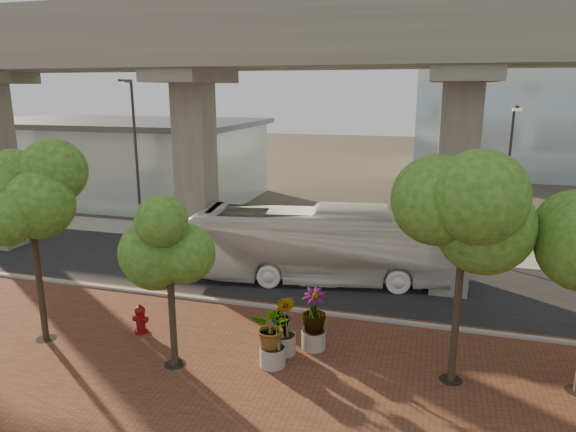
# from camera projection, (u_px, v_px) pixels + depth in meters

# --- Properties ---
(ground) EXTENTS (160.00, 160.00, 0.00)m
(ground) POSITION_uv_depth(u_px,v_px,m) (305.00, 293.00, 22.50)
(ground) COLOR #393629
(ground) RESTS_ON ground
(brick_plaza) EXTENTS (70.00, 13.00, 0.06)m
(brick_plaza) POSITION_uv_depth(u_px,v_px,m) (238.00, 394.00, 15.03)
(brick_plaza) COLOR brown
(brick_plaza) RESTS_ON ground
(asphalt_road) EXTENTS (90.00, 8.00, 0.04)m
(asphalt_road) POSITION_uv_depth(u_px,v_px,m) (315.00, 277.00, 24.36)
(asphalt_road) COLOR black
(asphalt_road) RESTS_ON ground
(curb_strip) EXTENTS (70.00, 0.25, 0.16)m
(curb_strip) POSITION_uv_depth(u_px,v_px,m) (293.00, 310.00, 20.62)
(curb_strip) COLOR #9E9B93
(curb_strip) RESTS_ON ground
(far_sidewalk) EXTENTS (90.00, 3.00, 0.06)m
(far_sidewalk) POSITION_uv_depth(u_px,v_px,m) (337.00, 244.00, 29.49)
(far_sidewalk) COLOR #9E9B93
(far_sidewalk) RESTS_ON ground
(transit_viaduct) EXTENTS (72.00, 5.60, 12.40)m
(transit_viaduct) POSITION_uv_depth(u_px,v_px,m) (318.00, 122.00, 22.62)
(transit_viaduct) COLOR gray
(transit_viaduct) RESTS_ON ground
(station_pavilion) EXTENTS (23.00, 13.00, 6.30)m
(station_pavilion) POSITION_uv_depth(u_px,v_px,m) (117.00, 158.00, 42.03)
(station_pavilion) COLOR silver
(station_pavilion) RESTS_ON ground
(transit_bus) EXTENTS (12.74, 4.88, 3.47)m
(transit_bus) POSITION_uv_depth(u_px,v_px,m) (324.00, 245.00, 23.61)
(transit_bus) COLOR silver
(transit_bus) RESTS_ON ground
(fire_hydrant) EXTENTS (0.54, 0.49, 1.09)m
(fire_hydrant) POSITION_uv_depth(u_px,v_px,m) (141.00, 319.00, 18.67)
(fire_hydrant) COLOR maroon
(fire_hydrant) RESTS_ON ground
(planter_front) EXTENTS (1.85, 1.85, 2.04)m
(planter_front) POSITION_uv_depth(u_px,v_px,m) (272.00, 330.00, 16.24)
(planter_front) COLOR #AAA69A
(planter_front) RESTS_ON ground
(planter_right) EXTENTS (2.02, 2.02, 2.16)m
(planter_right) POSITION_uv_depth(u_px,v_px,m) (314.00, 313.00, 17.32)
(planter_right) COLOR #9D968E
(planter_right) RESTS_ON ground
(planter_left) EXTENTS (1.91, 1.91, 2.10)m
(planter_left) POSITION_uv_depth(u_px,v_px,m) (283.00, 318.00, 17.03)
(planter_left) COLOR #A7A296
(planter_left) RESTS_ON ground
(street_tree_far_west) EXTENTS (4.01, 4.01, 7.03)m
(street_tree_far_west) POSITION_uv_depth(u_px,v_px,m) (29.00, 197.00, 17.05)
(street_tree_far_west) COLOR #423526
(street_tree_far_west) RESTS_ON ground
(street_tree_near_west) EXTENTS (3.65, 3.65, 5.76)m
(street_tree_near_west) POSITION_uv_depth(u_px,v_px,m) (168.00, 244.00, 15.62)
(street_tree_near_west) COLOR #423526
(street_tree_near_west) RESTS_ON ground
(street_tree_near_east) EXTENTS (4.32, 4.32, 7.46)m
(street_tree_near_east) POSITION_uv_depth(u_px,v_px,m) (466.00, 206.00, 14.38)
(street_tree_near_east) COLOR #423526
(street_tree_near_east) RESTS_ON ground
(streetlamp_west) EXTENTS (0.46, 1.33, 9.20)m
(streetlamp_west) POSITION_uv_depth(u_px,v_px,m) (135.00, 149.00, 29.64)
(streetlamp_west) COLOR #303035
(streetlamp_west) RESTS_ON ground
(streetlamp_east) EXTENTS (0.39, 1.15, 7.95)m
(streetlamp_east) POSITION_uv_depth(u_px,v_px,m) (508.00, 176.00, 24.64)
(streetlamp_east) COLOR #2B2A2F
(streetlamp_east) RESTS_ON ground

